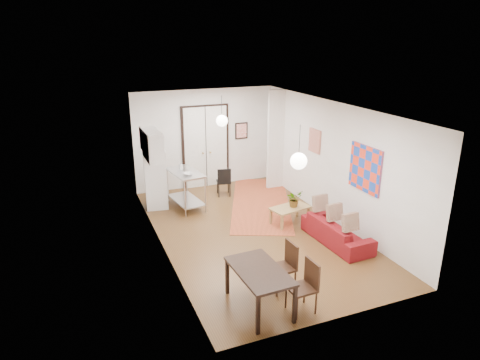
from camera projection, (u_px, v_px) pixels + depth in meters
name	position (u px, v px, depth m)	size (l,w,h in m)	color
floor	(252.00, 231.00, 10.01)	(7.00, 7.00, 0.00)	brown
ceiling	(253.00, 107.00, 9.07)	(4.20, 7.00, 0.02)	silver
wall_back	(205.00, 139.00, 12.61)	(4.20, 0.02, 2.90)	white
wall_front	(345.00, 238.00, 6.47)	(4.20, 0.02, 2.90)	white
wall_left	(159.00, 184.00, 8.80)	(0.02, 7.00, 2.90)	white
wall_right	(332.00, 162.00, 10.29)	(0.02, 7.00, 2.90)	white
double_doors	(206.00, 147.00, 12.65)	(1.44, 0.06, 2.50)	white
stub_partition	(276.00, 140.00, 12.44)	(0.50, 0.10, 2.90)	white
wall_cabinet	(152.00, 145.00, 10.03)	(0.35, 1.00, 0.70)	white
painting_popart	(365.00, 169.00, 9.12)	(0.05, 1.00, 1.00)	red
painting_abstract	(315.00, 141.00, 10.87)	(0.05, 0.50, 0.60)	beige
poster_back	(241.00, 131.00, 12.95)	(0.40, 0.03, 0.50)	red
print_left	(142.00, 139.00, 10.40)	(0.03, 0.44, 0.54)	olive
pendant_back	(222.00, 121.00, 11.04)	(0.30, 0.30, 0.80)	white
pendant_front	(299.00, 161.00, 7.53)	(0.30, 0.30, 0.80)	white
kilim_rug	(261.00, 203.00, 11.67)	(1.50, 4.01, 0.01)	#C85332
sofa	(337.00, 231.00, 9.39)	(1.82, 0.71, 0.53)	maroon
coffee_table	(290.00, 209.00, 10.33)	(1.03, 0.71, 0.42)	tan
potted_plant	(294.00, 199.00, 10.28)	(0.32, 0.37, 0.41)	#36642D
kitchen_counter	(186.00, 184.00, 11.22)	(0.81, 1.36, 0.98)	#B7B9BC
bowl	(188.00, 174.00, 10.84)	(0.23, 0.23, 0.06)	white
soap_bottle	(181.00, 166.00, 11.28)	(0.09, 0.09, 0.20)	#54ACB7
fridge	(156.00, 179.00, 11.17)	(0.55, 0.55, 1.56)	white
dining_table	(259.00, 274.00, 7.02)	(0.79, 1.32, 0.72)	black
dining_chair_near	(280.00, 261.00, 7.65)	(0.44, 0.61, 0.89)	#341B10
dining_chair_far	(299.00, 281.00, 7.04)	(0.44, 0.61, 0.89)	#341B10
black_side_chair	(223.00, 178.00, 12.18)	(0.45, 0.45, 0.83)	black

